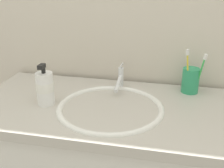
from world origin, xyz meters
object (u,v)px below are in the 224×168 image
object	(u,v)px
faucet	(120,79)
soap_dispenser	(45,88)
toothbrush_cup	(190,80)
toothbrush_yellow	(188,69)
toothbrush_green	(201,71)

from	to	relation	value
faucet	soap_dispenser	xyz separation A→B (m)	(-0.26, -0.21, 0.02)
toothbrush_cup	toothbrush_yellow	xyz separation A→B (m)	(-0.02, -0.03, 0.06)
toothbrush_green	soap_dispenser	size ratio (longest dim) A/B	1.06
toothbrush_green	faucet	bearing A→B (deg)	-177.91
toothbrush_cup	toothbrush_green	xyz separation A→B (m)	(0.04, -0.02, 0.05)
faucet	toothbrush_yellow	bearing A→B (deg)	1.13
toothbrush_yellow	soap_dispenser	world-z (taller)	toothbrush_yellow
toothbrush_yellow	faucet	bearing A→B (deg)	-178.87
faucet	soap_dispenser	world-z (taller)	soap_dispenser
faucet	toothbrush_green	world-z (taller)	toothbrush_green
faucet	toothbrush_yellow	distance (m)	0.30
faucet	toothbrush_yellow	world-z (taller)	toothbrush_yellow
toothbrush_yellow	toothbrush_green	size ratio (longest dim) A/B	1.10
faucet	soap_dispenser	distance (m)	0.34
toothbrush_cup	faucet	bearing A→B (deg)	-173.52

